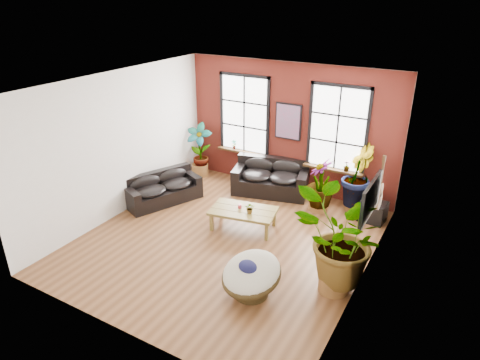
{
  "coord_description": "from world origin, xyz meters",
  "views": [
    {
      "loc": [
        4.35,
        -7.01,
        5.18
      ],
      "look_at": [
        0.0,
        0.6,
        1.25
      ],
      "focal_mm": 32.0,
      "sensor_mm": 36.0,
      "label": 1
    }
  ],
  "objects_px": {
    "papasan_chair": "(251,275)",
    "coffee_table": "(243,212)",
    "sofa_back": "(271,178)",
    "sofa_left": "(162,189)"
  },
  "relations": [
    {
      "from": "coffee_table",
      "to": "papasan_chair",
      "type": "xyz_separation_m",
      "value": [
        1.3,
        -2.03,
        0.0
      ]
    },
    {
      "from": "papasan_chair",
      "to": "sofa_back",
      "type": "bearing_deg",
      "value": 132.61
    },
    {
      "from": "sofa_left",
      "to": "papasan_chair",
      "type": "distance_m",
      "value": 4.44
    },
    {
      "from": "sofa_left",
      "to": "coffee_table",
      "type": "height_order",
      "value": "sofa_left"
    },
    {
      "from": "papasan_chair",
      "to": "coffee_table",
      "type": "bearing_deg",
      "value": 144.1
    },
    {
      "from": "sofa_back",
      "to": "papasan_chair",
      "type": "bearing_deg",
      "value": -83.26
    },
    {
      "from": "coffee_table",
      "to": "papasan_chair",
      "type": "height_order",
      "value": "papasan_chair"
    },
    {
      "from": "coffee_table",
      "to": "papasan_chair",
      "type": "distance_m",
      "value": 2.41
    },
    {
      "from": "coffee_table",
      "to": "papasan_chair",
      "type": "bearing_deg",
      "value": -68.28
    },
    {
      "from": "sofa_back",
      "to": "coffee_table",
      "type": "bearing_deg",
      "value": -96.34
    }
  ]
}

